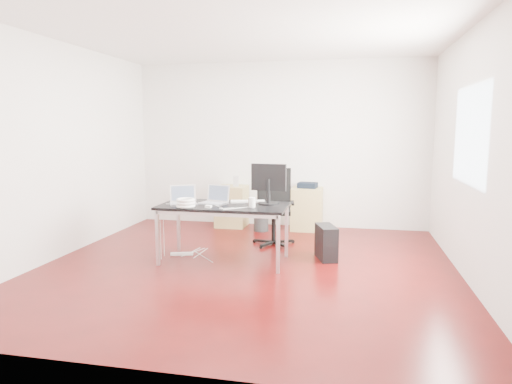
% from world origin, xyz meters
% --- Properties ---
extents(room_shell, '(5.00, 5.00, 5.00)m').
position_xyz_m(room_shell, '(0.04, 0.00, 1.40)').
color(room_shell, '#3B0706').
rests_on(room_shell, ground).
extents(desk, '(1.60, 0.80, 0.73)m').
position_xyz_m(desk, '(-0.34, 0.18, 0.68)').
color(desk, black).
rests_on(desk, ground).
extents(office_chair, '(0.55, 0.57, 1.08)m').
position_xyz_m(office_chair, '(0.13, 1.21, 0.61)').
color(office_chair, black).
rests_on(office_chair, ground).
extents(filing_cabinet_left, '(0.50, 0.50, 0.70)m').
position_xyz_m(filing_cabinet_left, '(-0.78, 2.23, 0.35)').
color(filing_cabinet_left, '#A39051').
rests_on(filing_cabinet_left, ground).
extents(filing_cabinet_right, '(0.50, 0.50, 0.70)m').
position_xyz_m(filing_cabinet_right, '(0.51, 2.23, 0.35)').
color(filing_cabinet_right, '#A39051').
rests_on(filing_cabinet_right, ground).
extents(pc_tower, '(0.33, 0.49, 0.44)m').
position_xyz_m(pc_tower, '(0.93, 0.54, 0.22)').
color(pc_tower, black).
rests_on(pc_tower, ground).
extents(wastebasket, '(0.30, 0.30, 0.28)m').
position_xyz_m(wastebasket, '(-0.21, 1.97, 0.14)').
color(wastebasket, black).
rests_on(wastebasket, ground).
extents(power_strip, '(0.30, 0.15, 0.04)m').
position_xyz_m(power_strip, '(-0.97, 0.32, 0.02)').
color(power_strip, white).
rests_on(power_strip, ground).
extents(laptop_left, '(0.41, 0.37, 0.23)m').
position_xyz_m(laptop_left, '(-0.87, 0.15, 0.79)').
color(laptop_left, silver).
rests_on(laptop_left, desk).
extents(laptop_right, '(0.39, 0.34, 0.23)m').
position_xyz_m(laptop_right, '(-0.47, 0.26, 0.79)').
color(laptop_right, silver).
rests_on(laptop_right, desk).
extents(monitor, '(0.45, 0.26, 0.51)m').
position_xyz_m(monitor, '(0.20, 0.35, 1.01)').
color(monitor, black).
rests_on(monitor, desk).
extents(keyboard, '(0.46, 0.24, 0.02)m').
position_xyz_m(keyboard, '(-0.08, 0.43, 0.74)').
color(keyboard, white).
rests_on(keyboard, desk).
extents(cup_white, '(0.09, 0.09, 0.12)m').
position_xyz_m(cup_white, '(0.05, 0.07, 0.79)').
color(cup_white, white).
rests_on(cup_white, desk).
extents(cup_brown, '(0.09, 0.09, 0.10)m').
position_xyz_m(cup_brown, '(0.03, 0.14, 0.78)').
color(cup_brown, '#4F261B').
rests_on(cup_brown, desk).
extents(cable_coil, '(0.24, 0.24, 0.11)m').
position_xyz_m(cable_coil, '(-0.74, -0.09, 0.78)').
color(cable_coil, white).
rests_on(cable_coil, desk).
extents(power_adapter, '(0.07, 0.07, 0.03)m').
position_xyz_m(power_adapter, '(-0.46, -0.06, 0.74)').
color(power_adapter, white).
rests_on(power_adapter, desk).
extents(speaker, '(0.10, 0.09, 0.18)m').
position_xyz_m(speaker, '(-0.69, 2.20, 0.79)').
color(speaker, '#9E9E9E').
rests_on(speaker, filing_cabinet_left).
extents(navy_garment, '(0.33, 0.28, 0.09)m').
position_xyz_m(navy_garment, '(0.52, 2.25, 0.74)').
color(navy_garment, black).
rests_on(navy_garment, filing_cabinet_right).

